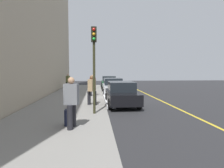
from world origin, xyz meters
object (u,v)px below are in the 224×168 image
object	(u,v)px
pedestrian_tan_coat	(92,89)
parked_car_green	(109,82)
pedestrian_olive_coat	(68,81)
traffic_light_pole	(94,55)
parked_car_silver	(113,86)
parked_car_black	(121,94)
pedestrian_grey_coat	(71,101)
pedestrian_burgundy_coat	(93,85)
rolling_suitcase	(68,117)

from	to	relation	value
pedestrian_tan_coat	parked_car_green	bearing A→B (deg)	171.84
pedestrian_olive_coat	traffic_light_pole	size ratio (longest dim) A/B	0.42
parked_car_silver	parked_car_black	bearing A→B (deg)	0.62
parked_car_black	pedestrian_tan_coat	xyz separation A→B (m)	(0.56, -1.87, 0.35)
parked_car_green	pedestrian_olive_coat	xyz separation A→B (m)	(3.14, -4.66, 0.31)
parked_car_green	pedestrian_grey_coat	distance (m)	17.87
parked_car_green	traffic_light_pole	world-z (taller)	traffic_light_pole
pedestrian_burgundy_coat	pedestrian_grey_coat	world-z (taller)	pedestrian_grey_coat
parked_car_green	parked_car_black	xyz separation A→B (m)	(12.41, 0.01, -0.00)
parked_car_green	rolling_suitcase	bearing A→B (deg)	-8.81
rolling_suitcase	parked_car_black	bearing A→B (deg)	151.23
pedestrian_grey_coat	parked_car_black	bearing A→B (deg)	154.77
pedestrian_burgundy_coat	rolling_suitcase	bearing A→B (deg)	-5.22
pedestrian_tan_coat	traffic_light_pole	bearing A→B (deg)	4.04
parked_car_black	pedestrian_burgundy_coat	distance (m)	4.23
traffic_light_pole	pedestrian_tan_coat	bearing A→B (deg)	-175.96
traffic_light_pole	pedestrian_grey_coat	bearing A→B (deg)	-18.70
parked_car_silver	parked_car_green	bearing A→B (deg)	179.52
parked_car_black	pedestrian_olive_coat	bearing A→B (deg)	-153.25
parked_car_silver	pedestrian_burgundy_coat	distance (m)	2.77
pedestrian_olive_coat	traffic_light_pole	world-z (taller)	traffic_light_pole
parked_car_green	pedestrian_olive_coat	distance (m)	5.63
parked_car_black	parked_car_green	bearing A→B (deg)	-179.96
parked_car_black	parked_car_silver	bearing A→B (deg)	-179.38
pedestrian_burgundy_coat	pedestrian_tan_coat	bearing A→B (deg)	0.40
pedestrian_tan_coat	pedestrian_burgundy_coat	bearing A→B (deg)	-179.60
parked_car_silver	pedestrian_grey_coat	distance (m)	11.38
pedestrian_olive_coat	pedestrian_burgundy_coat	size ratio (longest dim) A/B	1.00
parked_car_green	parked_car_silver	distance (m)	6.59
parked_car_silver	traffic_light_pole	bearing A→B (deg)	-10.57
parked_car_silver	rolling_suitcase	bearing A→B (deg)	-13.77
parked_car_green	parked_car_black	distance (m)	12.41
pedestrian_olive_coat	rolling_suitcase	xyz separation A→B (m)	(14.16, 1.98, -0.61)
pedestrian_grey_coat	pedestrian_burgundy_coat	bearing A→B (deg)	176.24
pedestrian_burgundy_coat	traffic_light_pole	world-z (taller)	traffic_light_pole
pedestrian_burgundy_coat	traffic_light_pole	distance (m)	6.98
pedestrian_tan_coat	pedestrian_grey_coat	xyz separation A→B (m)	(4.73, -0.63, 0.03)
pedestrian_grey_coat	rolling_suitcase	xyz separation A→B (m)	(-0.39, -0.20, -0.68)
pedestrian_burgundy_coat	pedestrian_grey_coat	size ratio (longest dim) A/B	0.93
pedestrian_olive_coat	pedestrian_grey_coat	world-z (taller)	pedestrian_grey_coat
pedestrian_burgundy_coat	rolling_suitcase	size ratio (longest dim) A/B	1.78
parked_car_black	rolling_suitcase	world-z (taller)	parked_car_black
parked_car_silver	pedestrian_burgundy_coat	bearing A→B (deg)	-41.78
pedestrian_tan_coat	parked_car_silver	bearing A→B (deg)	164.22
parked_car_green	traffic_light_pole	distance (m)	15.60
parked_car_black	rolling_suitcase	xyz separation A→B (m)	(4.90, -2.69, -0.30)
parked_car_silver	pedestrian_tan_coat	bearing A→B (deg)	-15.78
pedestrian_grey_coat	parked_car_green	bearing A→B (deg)	172.01
parked_car_black	pedestrian_grey_coat	world-z (taller)	pedestrian_grey_coat
pedestrian_tan_coat	pedestrian_olive_coat	bearing A→B (deg)	-164.08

